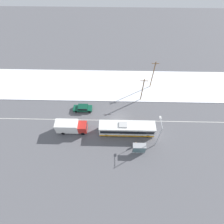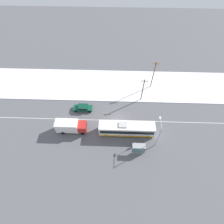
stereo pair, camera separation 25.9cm
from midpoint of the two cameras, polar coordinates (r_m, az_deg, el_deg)
ground_plane at (r=42.09m, az=2.21°, el=-2.80°), size 120.00×120.00×0.00m
snow_lot at (r=49.54m, az=2.34°, el=8.77°), size 80.00×11.89×0.12m
lane_marking_center at (r=42.09m, az=2.22°, el=-2.80°), size 60.00×0.12×0.00m
city_bus at (r=39.11m, az=4.98°, el=-5.45°), size 12.26×2.57×3.35m
box_truck at (r=40.22m, az=-13.19°, el=-4.51°), size 6.85×2.30×3.20m
sedan_car at (r=43.89m, az=-9.29°, el=1.41°), size 4.62×1.80×1.45m
pedestrian_at_stop at (r=38.30m, az=7.81°, el=-10.30°), size 0.56×0.25×1.57m
bus_shelter at (r=37.18m, az=8.95°, el=-11.68°), size 2.74×1.20×2.40m
streetlamp at (r=36.43m, az=15.25°, el=-6.48°), size 0.36×2.97×7.05m
utility_pole_roadside at (r=43.85m, az=10.15°, el=7.17°), size 1.80×0.24×7.17m
utility_pole_snowlot at (r=47.27m, az=13.49°, el=11.71°), size 1.80×0.24×8.46m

